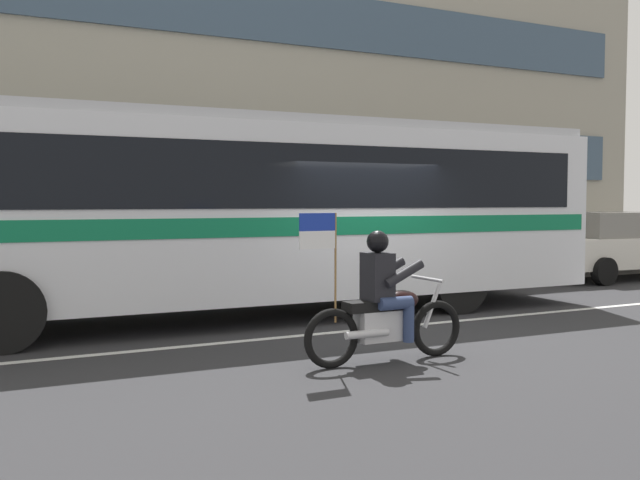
{
  "coord_description": "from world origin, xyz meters",
  "views": [
    {
      "loc": [
        -5.57,
        -9.58,
        1.91
      ],
      "look_at": [
        -0.94,
        -0.27,
        1.33
      ],
      "focal_mm": 39.57,
      "sensor_mm": 36.0,
      "label": 1
    }
  ],
  "objects_px": {
    "transit_bus": "(250,203)",
    "parked_sedan_curbside": "(616,244)",
    "motorcycle_with_rider": "(384,306)",
    "fire_hydrant": "(281,268)"
  },
  "relations": [
    {
      "from": "transit_bus",
      "to": "parked_sedan_curbside",
      "type": "height_order",
      "value": "transit_bus"
    },
    {
      "from": "transit_bus",
      "to": "parked_sedan_curbside",
      "type": "xyz_separation_m",
      "value": [
        10.07,
        1.39,
        -1.03
      ]
    },
    {
      "from": "parked_sedan_curbside",
      "to": "transit_bus",
      "type": "bearing_deg",
      "value": -172.15
    },
    {
      "from": "transit_bus",
      "to": "motorcycle_with_rider",
      "type": "xyz_separation_m",
      "value": [
        0.27,
        -3.72,
        -1.22
      ]
    },
    {
      "from": "motorcycle_with_rider",
      "to": "parked_sedan_curbside",
      "type": "xyz_separation_m",
      "value": [
        9.79,
        5.11,
        0.18
      ]
    },
    {
      "from": "transit_bus",
      "to": "parked_sedan_curbside",
      "type": "relative_size",
      "value": 2.64
    },
    {
      "from": "transit_bus",
      "to": "parked_sedan_curbside",
      "type": "bearing_deg",
      "value": 7.85
    },
    {
      "from": "transit_bus",
      "to": "parked_sedan_curbside",
      "type": "distance_m",
      "value": 10.22
    },
    {
      "from": "parked_sedan_curbside",
      "to": "fire_hydrant",
      "type": "height_order",
      "value": "parked_sedan_curbside"
    },
    {
      "from": "motorcycle_with_rider",
      "to": "parked_sedan_curbside",
      "type": "relative_size",
      "value": 0.48
    }
  ]
}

